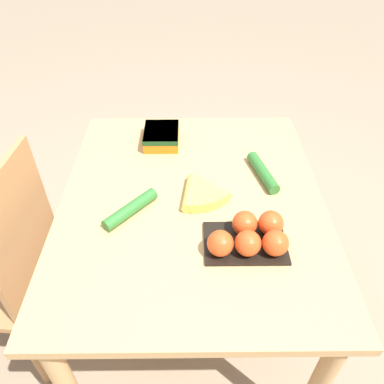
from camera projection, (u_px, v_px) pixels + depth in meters
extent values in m
plane|color=gray|center=(192.00, 312.00, 1.76)|extent=(12.00, 12.00, 0.00)
cube|color=tan|center=(192.00, 202.00, 1.29)|extent=(1.07, 0.90, 0.03)
cylinder|color=tan|center=(268.00, 190.00, 1.89)|extent=(0.06, 0.06, 0.69)
cylinder|color=tan|center=(114.00, 191.00, 1.89)|extent=(0.06, 0.06, 0.69)
cube|color=#A87547|center=(20.00, 231.00, 1.21)|extent=(0.39, 0.05, 0.48)
cylinder|color=#A87547|center=(66.00, 275.00, 1.66)|extent=(0.04, 0.04, 0.43)
cylinder|color=#A87547|center=(34.00, 355.00, 1.39)|extent=(0.04, 0.04, 0.43)
sphere|color=brown|center=(193.00, 178.00, 1.33)|extent=(0.03, 0.03, 0.03)
cylinder|color=#CCC651|center=(190.00, 193.00, 1.27)|extent=(0.16, 0.06, 0.04)
cylinder|color=#CCC651|center=(194.00, 193.00, 1.27)|extent=(0.16, 0.04, 0.04)
cylinder|color=#CCC651|center=(197.00, 193.00, 1.28)|extent=(0.16, 0.07, 0.04)
cylinder|color=#CCC651|center=(201.00, 192.00, 1.28)|extent=(0.16, 0.09, 0.04)
cylinder|color=#CCC651|center=(204.00, 191.00, 1.28)|extent=(0.16, 0.11, 0.04)
cylinder|color=#CCC651|center=(207.00, 190.00, 1.29)|extent=(0.15, 0.13, 0.04)
cylinder|color=#CCC651|center=(210.00, 188.00, 1.29)|extent=(0.14, 0.14, 0.04)
cube|color=black|center=(245.00, 243.00, 1.13)|extent=(0.17, 0.25, 0.01)
sphere|color=#DB4C1E|center=(275.00, 243.00, 1.07)|extent=(0.08, 0.08, 0.08)
sphere|color=#DB4C1E|center=(271.00, 223.00, 1.13)|extent=(0.08, 0.08, 0.08)
sphere|color=#DB4C1E|center=(248.00, 243.00, 1.07)|extent=(0.08, 0.08, 0.08)
sphere|color=#DB4C1E|center=(245.00, 223.00, 1.13)|extent=(0.08, 0.08, 0.08)
sphere|color=#DB4C1E|center=(220.00, 243.00, 1.07)|extent=(0.08, 0.08, 0.08)
cube|color=orange|center=(161.00, 136.00, 1.52)|extent=(0.17, 0.14, 0.06)
cube|color=#19471E|center=(161.00, 132.00, 1.51)|extent=(0.17, 0.14, 0.02)
cylinder|color=#2D702D|center=(131.00, 209.00, 1.21)|extent=(0.18, 0.17, 0.04)
cylinder|color=#2D702D|center=(263.00, 172.00, 1.36)|extent=(0.21, 0.09, 0.04)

